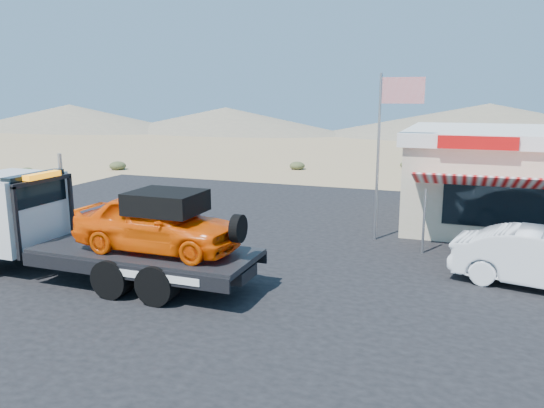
# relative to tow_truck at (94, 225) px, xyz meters

# --- Properties ---
(ground) EXTENTS (120.00, 120.00, 0.00)m
(ground) POSITION_rel_tow_truck_xyz_m (2.20, 2.54, -1.62)
(ground) COLOR #A0845B
(ground) RESTS_ON ground
(asphalt_lot) EXTENTS (32.00, 24.00, 0.02)m
(asphalt_lot) POSITION_rel_tow_truck_xyz_m (4.20, 5.54, -1.61)
(asphalt_lot) COLOR black
(asphalt_lot) RESTS_ON ground
(tow_truck) EXTENTS (9.02, 2.67, 3.02)m
(tow_truck) POSITION_rel_tow_truck_xyz_m (0.00, 0.00, 0.00)
(tow_truck) COLOR black
(tow_truck) RESTS_ON asphalt_lot
(jerky_store) EXTENTS (10.40, 9.97, 3.90)m
(jerky_store) POSITION_rel_tow_truck_xyz_m (12.69, 11.51, 0.37)
(jerky_store) COLOR #C1B592
(jerky_store) RESTS_ON asphalt_lot
(flagpole) EXTENTS (1.55, 0.10, 6.00)m
(flagpole) POSITION_rel_tow_truck_xyz_m (7.13, 7.04, 2.14)
(flagpole) COLOR #99999E
(flagpole) RESTS_ON asphalt_lot
(desert_scrub) EXTENTS (27.76, 34.29, 0.66)m
(desert_scrub) POSITION_rel_tow_truck_xyz_m (-11.67, 11.74, -1.34)
(desert_scrub) COLOR #404626
(desert_scrub) RESTS_ON ground
(distant_hills) EXTENTS (126.00, 48.00, 4.20)m
(distant_hills) POSITION_rel_tow_truck_xyz_m (-7.58, 57.68, 0.26)
(distant_hills) COLOR #726B59
(distant_hills) RESTS_ON ground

